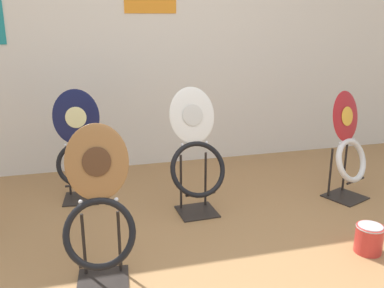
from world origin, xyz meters
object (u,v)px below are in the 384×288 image
object	(u,v)px
toilet_seat_display_navy_moon	(78,148)
toilet_seat_display_white_plain	(196,155)
toilet_seat_display_woodgrain	(99,211)
paint_can	(369,238)
toilet_seat_display_crimson_swirl	(349,149)

from	to	relation	value
toilet_seat_display_navy_moon	toilet_seat_display_white_plain	distance (m)	0.95
toilet_seat_display_woodgrain	toilet_seat_display_white_plain	distance (m)	1.03
paint_can	toilet_seat_display_navy_moon	bearing A→B (deg)	142.50
toilet_seat_display_crimson_swirl	toilet_seat_display_navy_moon	size ratio (longest dim) A/B	0.97
toilet_seat_display_woodgrain	toilet_seat_display_crimson_swirl	world-z (taller)	toilet_seat_display_woodgrain
toilet_seat_display_woodgrain	toilet_seat_display_white_plain	size ratio (longest dim) A/B	0.93
toilet_seat_display_white_plain	toilet_seat_display_crimson_swirl	bearing A→B (deg)	-3.30
toilet_seat_display_crimson_swirl	toilet_seat_display_woodgrain	bearing A→B (deg)	-162.07
toilet_seat_display_navy_moon	paint_can	bearing A→B (deg)	-37.50
toilet_seat_display_woodgrain	toilet_seat_display_navy_moon	distance (m)	1.17
toilet_seat_display_crimson_swirl	toilet_seat_display_white_plain	bearing A→B (deg)	176.70
paint_can	toilet_seat_display_white_plain	bearing A→B (deg)	135.72
toilet_seat_display_navy_moon	toilet_seat_display_woodgrain	bearing A→B (deg)	-85.68
toilet_seat_display_woodgrain	toilet_seat_display_navy_moon	xyz separation A→B (m)	(-0.09, 1.16, 0.01)
paint_can	toilet_seat_display_crimson_swirl	bearing A→B (deg)	65.46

